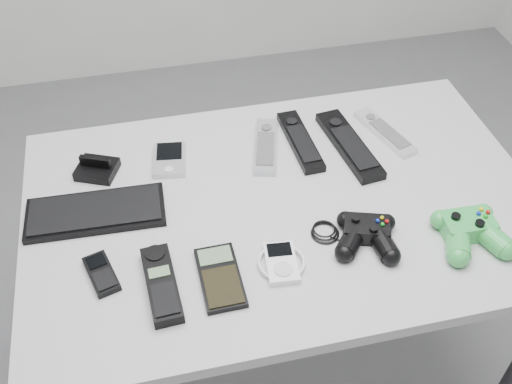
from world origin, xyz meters
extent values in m
plane|color=gray|center=(0.00, 0.00, 0.00)|extent=(3.50, 3.50, 0.00)
cube|color=#A1A1A4|center=(0.01, -0.06, 0.75)|extent=(1.14, 0.73, 0.03)
cylinder|color=black|center=(-0.50, 0.25, 0.37)|extent=(0.04, 0.04, 0.73)
cylinder|color=black|center=(0.53, 0.25, 0.37)|extent=(0.04, 0.04, 0.73)
cube|color=black|center=(-0.39, -0.01, 0.77)|extent=(0.30, 0.14, 0.02)
cube|color=black|center=(-0.39, 0.12, 0.79)|extent=(0.11, 0.11, 0.05)
cube|color=#B8B9C0|center=(-0.22, 0.13, 0.77)|extent=(0.09, 0.12, 0.02)
cube|color=#B8B9C0|center=(0.02, 0.12, 0.77)|extent=(0.10, 0.20, 0.02)
cube|color=black|center=(0.10, 0.12, 0.77)|extent=(0.06, 0.23, 0.02)
cube|color=black|center=(0.21, 0.08, 0.77)|extent=(0.09, 0.27, 0.03)
cube|color=silver|center=(0.32, 0.11, 0.77)|extent=(0.10, 0.20, 0.02)
cube|color=black|center=(-0.39, -0.18, 0.77)|extent=(0.07, 0.11, 0.02)
cube|color=black|center=(-0.28, -0.24, 0.78)|extent=(0.07, 0.18, 0.03)
cube|color=black|center=(-0.16, -0.24, 0.77)|extent=(0.08, 0.16, 0.02)
cube|color=white|center=(-0.04, -0.24, 0.77)|extent=(0.11, 0.11, 0.02)
camera|label=1|loc=(-0.25, -0.96, 1.71)|focal=42.00mm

